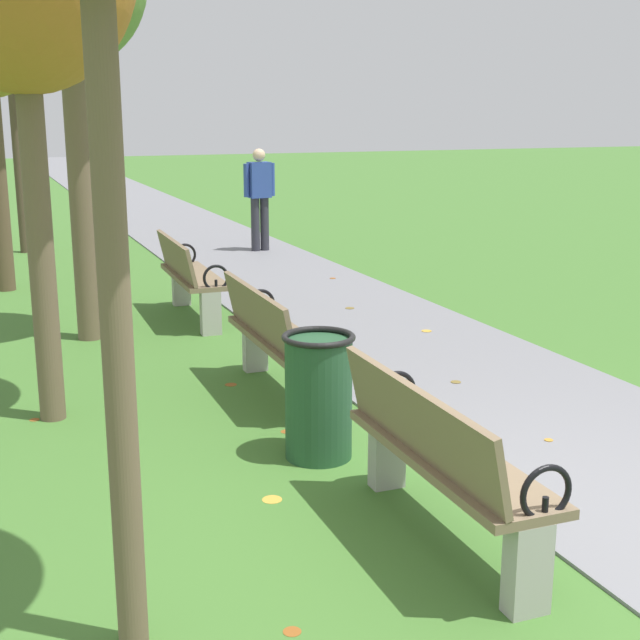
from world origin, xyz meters
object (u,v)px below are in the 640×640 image
Objects in this scene: park_bench_2 at (275,338)px; park_bench_1 at (440,457)px; park_bench_3 at (189,276)px; trash_bin at (319,396)px; pedestrian_walking at (260,194)px.

park_bench_1 is at bearing -90.00° from park_bench_2.
park_bench_2 is at bearing -90.00° from park_bench_3.
trash_bin is at bearing 96.29° from park_bench_1.
park_bench_2 is (0.00, 2.63, 0.00)m from park_bench_1.
park_bench_3 is (0.00, 5.49, 0.00)m from park_bench_1.
park_bench_1 is 1.34m from trash_bin.
park_bench_3 is at bearing 90.00° from park_bench_2.
park_bench_1 is 1.00× the size of park_bench_3.
trash_bin is at bearing -96.47° from park_bench_2.
park_bench_2 is 2.86m from park_bench_3.
park_bench_3 is 4.16m from trash_bin.
park_bench_1 is 9.91m from pedestrian_walking.
park_bench_1 is 1.00× the size of park_bench_2.
trash_bin is (-0.15, 1.34, -0.06)m from park_bench_1.
park_bench_2 and park_bench_3 have the same top height.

